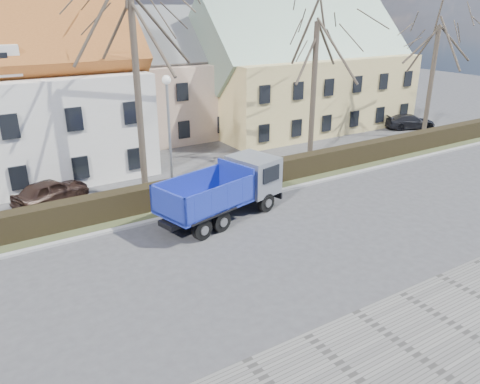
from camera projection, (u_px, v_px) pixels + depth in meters
ground at (258, 243)px, 20.84m from camera, size 120.00×120.00×0.00m
sidewalk_near at (415, 354)px, 14.10m from camera, size 80.00×5.00×0.08m
curb_far at (209, 207)px, 24.45m from camera, size 80.00×0.30×0.12m
grass_strip at (195, 198)px, 25.72m from camera, size 80.00×3.00×0.10m
hedge at (197, 189)px, 25.34m from camera, size 60.00×0.90×1.30m
building_pink at (161, 86)px, 37.15m from camera, size 10.80×8.80×8.00m
building_yellow at (303, 76)px, 40.56m from camera, size 18.80×10.80×8.50m
tree_1 at (137, 79)px, 24.26m from camera, size 9.20×9.20×12.65m
tree_2 at (314, 78)px, 30.44m from camera, size 8.00×8.00×11.00m
tree_3 at (433, 71)px, 36.42m from camera, size 7.60×7.60×10.45m
dump_truck at (218, 193)px, 22.70m from camera, size 7.38×4.21×2.78m
streetlight at (170, 139)px, 24.66m from camera, size 0.53×0.53×6.72m
cart_frame at (176, 217)px, 22.72m from camera, size 0.79×0.57×0.65m
parked_car_a at (51, 191)px, 24.86m from camera, size 4.35×3.03×1.37m
parked_car_b at (410, 122)px, 40.43m from camera, size 4.63×3.40×1.25m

